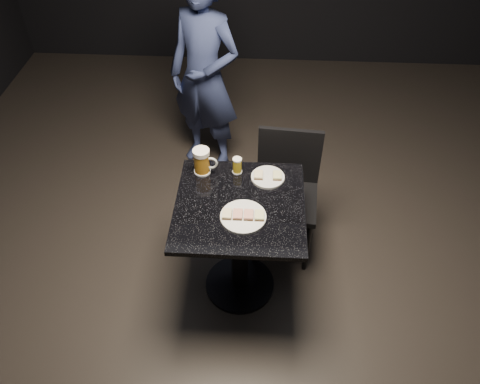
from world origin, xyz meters
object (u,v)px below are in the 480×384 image
at_px(beer_tumbler, 237,165).
at_px(plate_small, 268,177).
at_px(table, 240,234).
at_px(patron, 205,77).
at_px(plate_large, 243,217).
at_px(chair, 286,188).
at_px(beer_mug, 202,161).

bearing_deg(beer_tumbler, plate_small, -14.29).
bearing_deg(table, beer_tumbler, 96.44).
xyz_separation_m(patron, beer_tumbler, (0.30, -0.99, 0.02)).
height_order(patron, beer_tumbler, patron).
height_order(plate_large, table, plate_large).
bearing_deg(beer_tumbler, table, -83.56).
xyz_separation_m(table, chair, (0.27, 0.41, -0.01)).
relative_size(plate_large, table, 0.32).
xyz_separation_m(patron, table, (0.33, -1.25, -0.27)).
relative_size(patron, beer_mug, 9.88).
bearing_deg(plate_large, beer_tumbler, 98.36).
relative_size(table, beer_tumbler, 7.65).
bearing_deg(chair, plate_small, -122.82).
height_order(beer_tumbler, chair, chair).
bearing_deg(patron, table, -49.72).
height_order(plate_large, chair, chair).
distance_m(beer_tumbler, chair, 0.45).
bearing_deg(beer_tumbler, plate_large, -81.64).
bearing_deg(patron, plate_small, -39.81).
distance_m(plate_large, plate_small, 0.34).
bearing_deg(beer_mug, plate_large, -54.24).
bearing_deg(patron, beer_mug, -58.68).
relative_size(patron, beer_tumbler, 15.92).
height_order(plate_small, patron, patron).
relative_size(table, chair, 0.86).
bearing_deg(table, plate_large, -76.74).
xyz_separation_m(patron, beer_mug, (0.10, -1.00, 0.05)).
relative_size(plate_large, plate_small, 1.27).
bearing_deg(beer_tumbler, chair, 26.37).
height_order(plate_small, beer_mug, beer_mug).
bearing_deg(beer_mug, plate_small, -5.30).
bearing_deg(chair, plate_large, -116.15).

